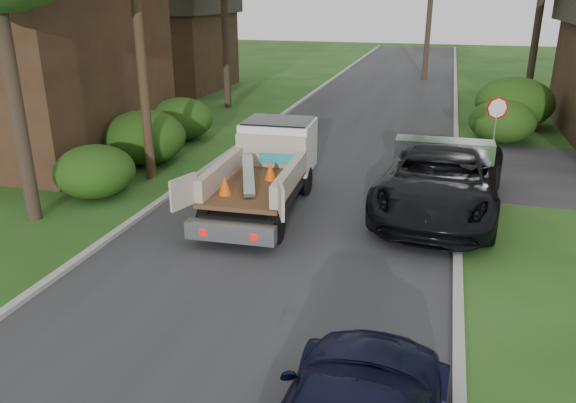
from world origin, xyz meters
The scene contains 15 objects.
ground centered at (0.00, 0.00, 0.00)m, with size 120.00×120.00×0.00m, color #214413.
road centered at (0.00, 10.00, 0.00)m, with size 8.00×90.00×0.02m, color #28282B.
curb_left centered at (-4.10, 10.00, 0.06)m, with size 0.20×90.00×0.12m, color #9E9E99.
curb_right centered at (4.10, 10.00, 0.06)m, with size 0.20×90.00×0.12m, color #9E9E99.
stop_sign centered at (5.20, 9.00, 1.78)m, with size 0.71×0.32×2.48m.
utility_pole centered at (-5.48, 4.98, 5.17)m, with size 2.42×1.25×10.00m.
house_left_near centered at (-12.00, 7.00, 4.28)m, with size 9.72×8.64×8.40m.
house_left_far centered at (-13.50, 22.00, 3.05)m, with size 7.56×7.56×6.00m.
hedge_left_a centered at (-6.20, 3.00, 0.77)m, with size 2.34×2.34×1.53m, color #163A0D.
hedge_left_b centered at (-6.50, 6.50, 0.94)m, with size 2.86×2.86×1.87m, color #163A0D.
hedge_left_c centered at (-6.80, 10.00, 0.85)m, with size 2.60×2.60×1.70m, color #163A0D.
hedge_right_a centered at (5.80, 13.00, 0.85)m, with size 2.60×2.60×1.70m, color #163A0D.
hedge_right_b centered at (6.50, 16.00, 1.10)m, with size 3.38×3.38×2.21m, color #163A0D.
flatbed_truck centered at (-1.13, 3.98, 1.18)m, with size 2.68×5.80×2.16m.
black_pickup centered at (3.60, 4.50, 0.93)m, with size 3.08×6.68×1.86m, color black.
Camera 1 is at (3.47, -10.60, 5.67)m, focal length 35.00 mm.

